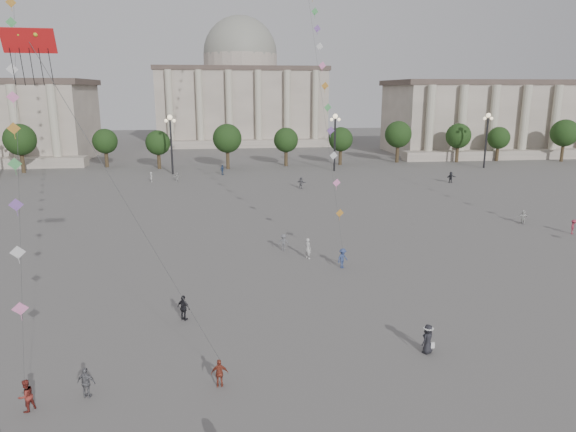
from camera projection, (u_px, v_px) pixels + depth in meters
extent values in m
plane|color=#5E5B59|center=(337.00, 372.00, 27.86)|extent=(360.00, 360.00, 0.00)
cube|color=gray|center=(551.00, 119.00, 126.62)|extent=(80.00, 22.00, 16.00)
cube|color=#4E4039|center=(556.00, 83.00, 124.57)|extent=(81.60, 22.44, 1.20)
cube|color=gray|center=(242.00, 107.00, 150.71)|extent=(46.00, 30.00, 20.00)
cube|color=#4E4039|center=(241.00, 70.00, 148.17)|extent=(46.92, 30.60, 1.20)
cube|color=gray|center=(245.00, 144.00, 136.48)|extent=(48.30, 4.00, 2.00)
cylinder|color=gray|center=(241.00, 63.00, 147.72)|extent=(21.00, 21.00, 5.00)
sphere|color=gray|center=(240.00, 54.00, 147.12)|extent=(21.00, 21.00, 21.00)
cylinder|color=#332819|center=(32.00, 161.00, 97.45)|extent=(0.70, 0.70, 3.52)
sphere|color=black|center=(29.00, 142.00, 96.58)|extent=(5.12, 5.12, 5.12)
cylinder|color=#332819|center=(97.00, 160.00, 98.92)|extent=(0.70, 0.70, 3.52)
sphere|color=black|center=(95.00, 141.00, 98.04)|extent=(5.12, 5.12, 5.12)
cylinder|color=#332819|center=(161.00, 159.00, 100.38)|extent=(0.70, 0.70, 3.52)
sphere|color=black|center=(159.00, 140.00, 99.50)|extent=(5.12, 5.12, 5.12)
cylinder|color=#332819|center=(222.00, 158.00, 101.85)|extent=(0.70, 0.70, 3.52)
sphere|color=black|center=(222.00, 139.00, 100.97)|extent=(5.12, 5.12, 5.12)
cylinder|color=#332819|center=(282.00, 157.00, 103.31)|extent=(0.70, 0.70, 3.52)
sphere|color=black|center=(282.00, 139.00, 102.43)|extent=(5.12, 5.12, 5.12)
cylinder|color=#332819|center=(340.00, 156.00, 104.78)|extent=(0.70, 0.70, 3.52)
sphere|color=black|center=(341.00, 138.00, 103.90)|extent=(5.12, 5.12, 5.12)
cylinder|color=#332819|center=(397.00, 155.00, 106.24)|extent=(0.70, 0.70, 3.52)
sphere|color=black|center=(398.00, 137.00, 105.36)|extent=(5.12, 5.12, 5.12)
cylinder|color=#332819|center=(452.00, 154.00, 107.71)|extent=(0.70, 0.70, 3.52)
sphere|color=black|center=(454.00, 137.00, 106.83)|extent=(5.12, 5.12, 5.12)
cylinder|color=#332819|center=(506.00, 153.00, 109.17)|extent=(0.70, 0.70, 3.52)
sphere|color=black|center=(508.00, 136.00, 108.29)|extent=(5.12, 5.12, 5.12)
cylinder|color=#332819|center=(558.00, 153.00, 110.64)|extent=(0.70, 0.70, 3.52)
sphere|color=black|center=(560.00, 135.00, 109.76)|extent=(5.12, 5.12, 5.12)
cylinder|color=#262628|center=(171.00, 147.00, 92.27)|extent=(0.36, 0.36, 10.00)
sphere|color=#FFE5B2|center=(170.00, 117.00, 91.03)|extent=(0.90, 0.90, 0.90)
sphere|color=#FFE5B2|center=(166.00, 121.00, 91.08)|extent=(0.60, 0.60, 0.60)
sphere|color=#FFE5B2|center=(174.00, 121.00, 91.26)|extent=(0.60, 0.60, 0.60)
cylinder|color=#262628|center=(335.00, 144.00, 95.93)|extent=(0.36, 0.36, 10.00)
sphere|color=#FFE5B2|center=(335.00, 116.00, 94.69)|extent=(0.90, 0.90, 0.90)
sphere|color=#FFE5B2|center=(332.00, 120.00, 94.75)|extent=(0.60, 0.60, 0.60)
sphere|color=#FFE5B2|center=(339.00, 119.00, 94.92)|extent=(0.60, 0.60, 0.60)
cylinder|color=#262628|center=(486.00, 142.00, 99.59)|extent=(0.36, 0.36, 10.00)
sphere|color=#FFE5B2|center=(488.00, 115.00, 98.35)|extent=(0.90, 0.90, 0.90)
sphere|color=#FFE5B2|center=(485.00, 118.00, 98.41)|extent=(0.60, 0.60, 0.60)
sphere|color=#FFE5B2|center=(492.00, 118.00, 98.58)|extent=(0.60, 0.60, 0.60)
imported|color=navy|center=(222.00, 170.00, 92.42)|extent=(1.05, 1.08, 1.82)
imported|color=#BABBB6|center=(177.00, 177.00, 85.86)|extent=(1.42, 1.03, 1.49)
imported|color=#5B5C5F|center=(284.00, 242.00, 48.76)|extent=(1.16, 0.81, 1.64)
imported|color=silver|center=(523.00, 217.00, 58.82)|extent=(1.44, 0.52, 1.53)
imported|color=#9C2A3F|center=(573.00, 227.00, 54.41)|extent=(1.10, 1.15, 1.57)
imported|color=#212327|center=(451.00, 177.00, 84.58)|extent=(1.77, 0.93, 1.83)
imported|color=silver|center=(151.00, 177.00, 85.28)|extent=(0.51, 0.67, 1.67)
imported|color=slate|center=(301.00, 183.00, 79.65)|extent=(1.53, 1.58, 1.80)
imported|color=#BABAB6|center=(308.00, 248.00, 46.43)|extent=(0.76, 0.84, 1.92)
imported|color=brown|center=(220.00, 373.00, 26.34)|extent=(0.90, 0.40, 1.52)
imported|color=black|center=(184.00, 308.00, 33.97)|extent=(1.07, 0.95, 1.74)
imported|color=slate|center=(86.00, 383.00, 25.41)|extent=(1.01, 0.62, 1.61)
imported|color=maroon|center=(26.00, 396.00, 24.33)|extent=(0.96, 0.99, 1.61)
imported|color=navy|center=(343.00, 258.00, 44.00)|extent=(1.29, 1.17, 1.74)
imported|color=black|center=(428.00, 339.00, 29.70)|extent=(1.03, 0.96, 1.76)
cone|color=white|center=(429.00, 327.00, 29.52)|extent=(0.52, 0.52, 0.14)
cylinder|color=white|center=(429.00, 328.00, 29.54)|extent=(0.60, 0.60, 0.02)
cube|color=white|center=(433.00, 345.00, 29.66)|extent=(0.22, 0.10, 0.35)
cube|color=red|center=(28.00, 41.00, 22.25)|extent=(2.24, 0.70, 1.02)
cube|color=green|center=(19.00, 34.00, 22.11)|extent=(0.36, 0.22, 0.34)
cube|color=#215BB4|center=(36.00, 35.00, 22.20)|extent=(0.36, 0.22, 0.34)
sphere|color=gold|center=(18.00, 34.00, 22.07)|extent=(0.20, 0.20, 0.20)
sphere|color=gold|center=(36.00, 34.00, 22.16)|extent=(0.20, 0.20, 0.20)
cylinder|color=#3F3F3F|center=(131.00, 212.00, 24.20)|extent=(0.02, 0.02, 17.25)
cylinder|color=#3F3F3F|center=(14.00, 5.00, 42.73)|extent=(0.02, 0.02, 66.45)
cube|color=pink|center=(20.00, 309.00, 25.52)|extent=(0.76, 0.25, 0.76)
cube|color=silver|center=(18.00, 252.00, 27.02)|extent=(0.76, 0.25, 0.76)
cube|color=#8458B0|center=(16.00, 205.00, 28.55)|extent=(0.76, 0.25, 0.76)
cube|color=#4EA95C|center=(15.00, 164.00, 30.11)|extent=(0.76, 0.25, 0.76)
cube|color=#C3832D|center=(14.00, 128.00, 31.69)|extent=(0.76, 0.25, 0.76)
cube|color=pink|center=(13.00, 97.00, 33.28)|extent=(0.76, 0.25, 0.76)
cube|color=silver|center=(12.00, 69.00, 34.89)|extent=(0.76, 0.25, 0.76)
cube|color=#8458B0|center=(12.00, 44.00, 36.50)|extent=(0.76, 0.25, 0.76)
cube|color=#4EA95C|center=(11.00, 22.00, 38.12)|extent=(0.76, 0.25, 0.76)
cube|color=#C3832D|center=(11.00, 2.00, 39.75)|extent=(0.76, 0.25, 0.76)
cube|color=#C3832D|center=(340.00, 213.00, 44.55)|extent=(0.76, 0.25, 0.76)
cube|color=pink|center=(337.00, 183.00, 45.40)|extent=(0.76, 0.25, 0.76)
cube|color=silver|center=(334.00, 156.00, 46.29)|extent=(0.76, 0.25, 0.76)
cube|color=#8458B0|center=(331.00, 131.00, 47.21)|extent=(0.76, 0.25, 0.76)
cube|color=#4EA95C|center=(328.00, 107.00, 48.15)|extent=(0.76, 0.25, 0.76)
cube|color=#C3832D|center=(325.00, 86.00, 49.10)|extent=(0.76, 0.25, 0.76)
cube|color=pink|center=(322.00, 66.00, 50.06)|extent=(0.76, 0.25, 0.76)
cube|color=silver|center=(320.00, 46.00, 51.03)|extent=(0.76, 0.25, 0.76)
cube|color=#8458B0|center=(317.00, 28.00, 52.01)|extent=(0.76, 0.25, 0.76)
cube|color=#4EA95C|center=(315.00, 11.00, 53.00)|extent=(0.76, 0.25, 0.76)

